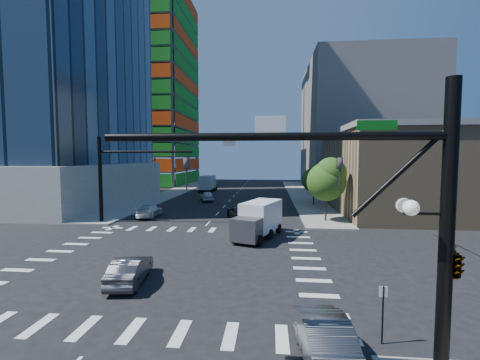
# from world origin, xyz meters

# --- Properties ---
(ground) EXTENTS (160.00, 160.00, 0.00)m
(ground) POSITION_xyz_m (0.00, 0.00, 0.00)
(ground) COLOR black
(ground) RESTS_ON ground
(road_markings) EXTENTS (20.00, 20.00, 0.01)m
(road_markings) POSITION_xyz_m (0.00, 0.00, 0.01)
(road_markings) COLOR silver
(road_markings) RESTS_ON ground
(sidewalk_ne) EXTENTS (5.00, 60.00, 0.15)m
(sidewalk_ne) POSITION_xyz_m (12.50, 40.00, 0.07)
(sidewalk_ne) COLOR gray
(sidewalk_ne) RESTS_ON ground
(sidewalk_nw) EXTENTS (5.00, 60.00, 0.15)m
(sidewalk_nw) POSITION_xyz_m (-12.50, 40.00, 0.07)
(sidewalk_nw) COLOR gray
(sidewalk_nw) RESTS_ON ground
(construction_building) EXTENTS (25.16, 34.50, 70.60)m
(construction_building) POSITION_xyz_m (-27.41, 61.93, 24.61)
(construction_building) COLOR gray
(construction_building) RESTS_ON ground
(commercial_building) EXTENTS (20.50, 22.50, 10.60)m
(commercial_building) POSITION_xyz_m (25.00, 22.00, 5.31)
(commercial_building) COLOR #997E59
(commercial_building) RESTS_ON ground
(bg_building_ne) EXTENTS (24.00, 30.00, 28.00)m
(bg_building_ne) POSITION_xyz_m (27.00, 55.00, 14.00)
(bg_building_ne) COLOR slate
(bg_building_ne) RESTS_ON ground
(signal_mast_se) EXTENTS (10.51, 2.48, 9.00)m
(signal_mast_se) POSITION_xyz_m (10.60, -11.50, 5.01)
(signal_mast_se) COLOR black
(signal_mast_se) RESTS_ON sidewalk_se
(signal_mast_nw) EXTENTS (10.20, 0.40, 9.00)m
(signal_mast_nw) POSITION_xyz_m (-10.00, 11.50, 5.49)
(signal_mast_nw) COLOR black
(signal_mast_nw) RESTS_ON sidewalk_nw
(tree_south) EXTENTS (4.16, 4.16, 6.82)m
(tree_south) POSITION_xyz_m (12.63, 13.90, 4.69)
(tree_south) COLOR #382316
(tree_south) RESTS_ON sidewalk_ne
(tree_north) EXTENTS (3.54, 3.52, 5.78)m
(tree_north) POSITION_xyz_m (12.93, 25.90, 3.99)
(tree_north) COLOR #382316
(tree_north) RESTS_ON sidewalk_ne
(no_parking_sign) EXTENTS (0.30, 0.06, 2.20)m
(no_parking_sign) POSITION_xyz_m (10.70, -9.00, 1.38)
(no_parking_sign) COLOR black
(no_parking_sign) RESTS_ON ground
(car_nb_right) EXTENTS (2.04, 4.71, 1.51)m
(car_nb_right) POSITION_xyz_m (8.44, -10.56, 0.75)
(car_nb_right) COLOR #4C4C51
(car_nb_right) RESTS_ON ground
(car_nb_far) EXTENTS (3.67, 5.15, 1.30)m
(car_nb_far) POSITION_xyz_m (3.22, 14.46, 0.65)
(car_nb_far) COLOR black
(car_nb_far) RESTS_ON ground
(car_sb_near) EXTENTS (2.27, 5.12, 1.46)m
(car_sb_near) POSITION_xyz_m (-7.57, 15.10, 0.73)
(car_sb_near) COLOR white
(car_sb_near) RESTS_ON ground
(car_sb_mid) EXTENTS (3.20, 4.99, 1.58)m
(car_sb_mid) POSITION_xyz_m (-3.53, 29.26, 0.79)
(car_sb_mid) COLOR #B6B9BE
(car_sb_mid) RESTS_ON ground
(car_sb_cross) EXTENTS (2.11, 4.57, 1.45)m
(car_sb_cross) POSITION_xyz_m (-1.20, -4.20, 0.73)
(car_sb_cross) COLOR #48494D
(car_sb_cross) RESTS_ON ground
(box_truck_near) EXTENTS (4.36, 6.37, 3.08)m
(box_truck_near) POSITION_xyz_m (5.41, 6.27, 1.36)
(box_truck_near) COLOR black
(box_truck_near) RESTS_ON ground
(box_truck_far) EXTENTS (2.79, 6.39, 3.34)m
(box_truck_far) POSITION_xyz_m (-6.18, 43.84, 1.48)
(box_truck_far) COLOR black
(box_truck_far) RESTS_ON ground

